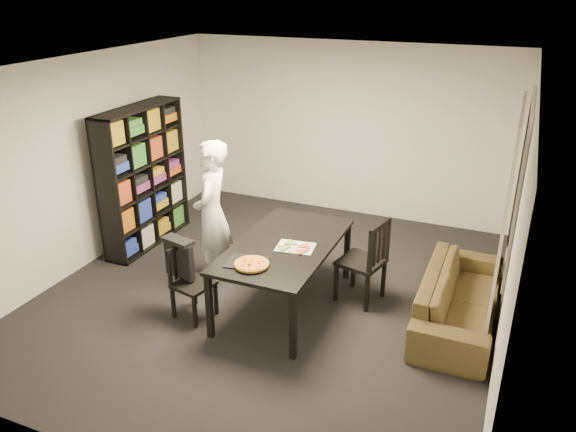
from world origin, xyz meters
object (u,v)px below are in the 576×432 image
at_px(person, 212,214).
at_px(bookshelf, 144,177).
at_px(chair_left, 188,276).
at_px(chair_right, 369,257).
at_px(baking_tray, 247,262).
at_px(dining_table, 284,249).
at_px(pepperoni_pizza, 252,264).
at_px(sofa, 460,298).

bearing_deg(person, bookshelf, -129.84).
distance_m(chair_left, chair_right, 2.00).
height_order(chair_right, baking_tray, chair_right).
bearing_deg(chair_right, baking_tray, -32.61).
height_order(chair_left, person, person).
relative_size(dining_table, chair_right, 1.84).
distance_m(bookshelf, person, 1.55).
height_order(chair_left, baking_tray, chair_left).
distance_m(bookshelf, dining_table, 2.53).
distance_m(dining_table, person, 1.01).
xyz_separation_m(dining_table, pepperoni_pizza, (-0.10, -0.60, 0.09)).
height_order(chair_right, person, person).
bearing_deg(dining_table, pepperoni_pizza, -99.55).
bearing_deg(chair_left, dining_table, -44.01).
distance_m(bookshelf, pepperoni_pizza, 2.68).
distance_m(person, sofa, 2.90).
relative_size(bookshelf, person, 1.07).
relative_size(bookshelf, sofa, 0.98).
height_order(chair_right, pepperoni_pizza, chair_right).
relative_size(baking_tray, pepperoni_pizza, 1.14).
bearing_deg(chair_left, sofa, -56.83).
relative_size(dining_table, pepperoni_pizza, 5.22).
distance_m(bookshelf, sofa, 4.31).
relative_size(chair_left, sofa, 0.42).
distance_m(baking_tray, sofa, 2.30).
bearing_deg(bookshelf, pepperoni_pizza, -31.12).
bearing_deg(chair_left, bookshelf, 61.09).
distance_m(chair_left, sofa, 2.91).
xyz_separation_m(chair_left, chair_right, (1.72, 1.01, 0.10)).
bearing_deg(pepperoni_pizza, baking_tray, 148.22).
bearing_deg(baking_tray, person, 138.62).
height_order(dining_table, chair_right, chair_right).
relative_size(bookshelf, pepperoni_pizza, 5.43).
bearing_deg(pepperoni_pizza, bookshelf, 148.88).
xyz_separation_m(dining_table, baking_tray, (-0.18, -0.55, 0.07)).
distance_m(bookshelf, baking_tray, 2.59).
bearing_deg(person, dining_table, 64.98).
xyz_separation_m(baking_tray, sofa, (2.02, 0.97, -0.49)).
relative_size(chair_left, person, 0.46).
bearing_deg(bookshelf, chair_left, -42.04).
bearing_deg(chair_right, person, -68.08).
xyz_separation_m(bookshelf, chair_left, (1.51, -1.36, -0.49)).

